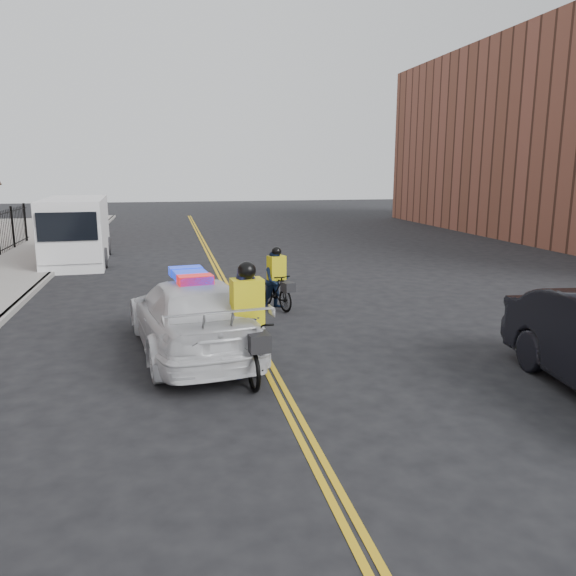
# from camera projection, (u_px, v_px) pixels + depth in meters

# --- Properties ---
(ground) EXTENTS (120.00, 120.00, 0.00)m
(ground) POSITION_uv_depth(u_px,v_px,m) (273.00, 376.00, 10.48)
(ground) COLOR black
(ground) RESTS_ON ground
(center_line_left) EXTENTS (0.10, 60.00, 0.01)m
(center_line_left) POSITION_uv_depth(u_px,v_px,m) (225.00, 289.00, 18.11)
(center_line_left) COLOR gold
(center_line_left) RESTS_ON ground
(center_line_right) EXTENTS (0.10, 60.00, 0.01)m
(center_line_right) POSITION_uv_depth(u_px,v_px,m) (230.00, 289.00, 18.15)
(center_line_right) COLOR gold
(center_line_right) RESTS_ON ground
(curb) EXTENTS (0.20, 60.00, 0.15)m
(curb) POSITION_uv_depth(u_px,v_px,m) (28.00, 295.00, 16.88)
(curb) COLOR gray
(curb) RESTS_ON ground
(police_cruiser) EXTENTS (2.95, 5.67, 1.73)m
(police_cruiser) POSITION_uv_depth(u_px,v_px,m) (192.00, 316.00, 11.72)
(police_cruiser) COLOR white
(police_cruiser) RESTS_ON ground
(cargo_van) EXTENTS (2.70, 6.41, 2.64)m
(cargo_van) POSITION_uv_depth(u_px,v_px,m) (76.00, 232.00, 23.01)
(cargo_van) COLOR white
(cargo_van) RESTS_ON ground
(cyclist_near) EXTENTS (0.99, 2.28, 2.18)m
(cyclist_near) POSITION_uv_depth(u_px,v_px,m) (248.00, 338.00, 10.28)
(cyclist_near) COLOR black
(cyclist_near) RESTS_ON ground
(cyclist_far) EXTENTS (1.01, 1.77, 1.73)m
(cyclist_far) POSITION_uv_depth(u_px,v_px,m) (277.00, 284.00, 15.44)
(cyclist_far) COLOR black
(cyclist_far) RESTS_ON ground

